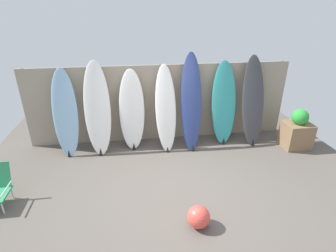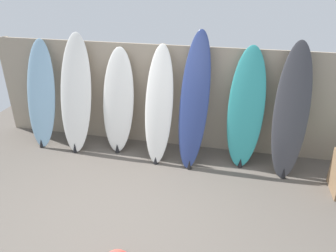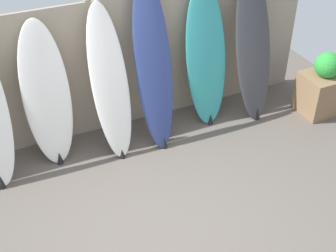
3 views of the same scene
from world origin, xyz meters
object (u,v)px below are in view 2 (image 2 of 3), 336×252
(surfboard_white_2, at_px, (118,102))
(surfboard_white_1, at_px, (76,94))
(surfboard_white_3, at_px, (159,106))
(surfboard_skyblue_0, at_px, (41,95))
(surfboard_navy_4, at_px, (194,102))
(surfboard_teal_5, at_px, (246,109))
(surfboard_charcoal_6, at_px, (291,112))

(surfboard_white_2, bearing_deg, surfboard_white_1, -174.02)
(surfboard_white_2, distance_m, surfboard_white_3, 0.75)
(surfboard_skyblue_0, xyz_separation_m, surfboard_navy_4, (2.71, -0.08, 0.13))
(surfboard_white_3, distance_m, surfboard_navy_4, 0.58)
(surfboard_white_1, distance_m, surfboard_teal_5, 2.83)
(surfboard_white_2, height_order, surfboard_navy_4, surfboard_navy_4)
(surfboard_white_3, xyz_separation_m, surfboard_navy_4, (0.57, -0.00, 0.12))
(surfboard_white_2, relative_size, surfboard_white_3, 0.95)
(surfboard_teal_5, xyz_separation_m, surfboard_charcoal_6, (0.65, -0.11, 0.05))
(surfboard_white_2, distance_m, surfboard_charcoal_6, 2.76)
(surfboard_white_1, relative_size, surfboard_navy_4, 0.94)
(surfboard_white_2, bearing_deg, surfboard_teal_5, -0.27)
(surfboard_teal_5, bearing_deg, surfboard_navy_4, -171.23)
(surfboard_navy_4, bearing_deg, surfboard_white_2, 174.19)
(surfboard_skyblue_0, height_order, surfboard_navy_4, surfboard_navy_4)
(surfboard_white_1, relative_size, surfboard_charcoal_6, 0.99)
(surfboard_white_3, bearing_deg, surfboard_white_2, 170.07)
(surfboard_white_2, bearing_deg, surfboard_skyblue_0, -177.77)
(surfboard_white_3, bearing_deg, surfboard_charcoal_6, 0.26)
(surfboard_white_1, distance_m, surfboard_white_2, 0.73)
(surfboard_charcoal_6, bearing_deg, surfboard_white_2, 177.50)
(surfboard_skyblue_0, relative_size, surfboard_white_3, 0.99)
(surfboard_white_2, relative_size, surfboard_charcoal_6, 0.88)
(surfboard_white_1, height_order, surfboard_navy_4, surfboard_navy_4)
(surfboard_white_1, height_order, surfboard_teal_5, surfboard_white_1)
(surfboard_white_1, xyz_separation_m, surfboard_teal_5, (2.83, 0.07, -0.04))
(surfboard_skyblue_0, height_order, surfboard_white_3, surfboard_white_3)
(surfboard_teal_5, bearing_deg, surfboard_charcoal_6, -9.61)
(surfboard_navy_4, xyz_separation_m, surfboard_charcoal_6, (1.45, 0.01, -0.05))
(surfboard_navy_4, xyz_separation_m, surfboard_teal_5, (0.80, 0.12, -0.10))
(surfboard_white_3, distance_m, surfboard_teal_5, 1.37)
(surfboard_teal_5, bearing_deg, surfboard_white_1, -178.66)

